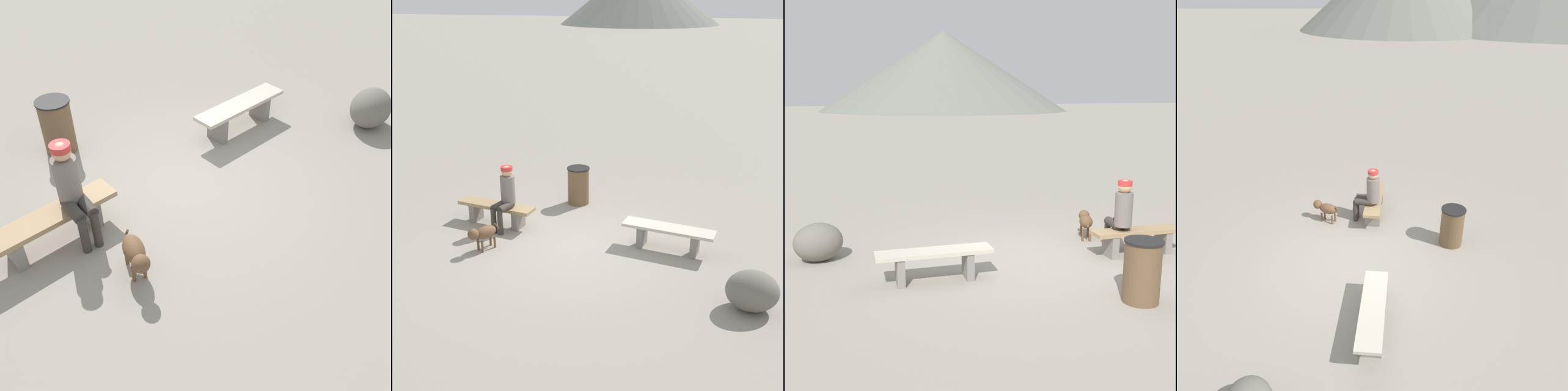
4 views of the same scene
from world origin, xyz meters
TOP-DOWN VIEW (x-y plane):
  - ground at (0.00, 0.00)m, footprint 210.00×210.00m
  - bench_left at (-1.81, -0.35)m, footprint 1.78×0.57m
  - bench_right at (1.84, -0.42)m, footprint 1.72×0.54m
  - seated_person at (1.55, -0.30)m, footprint 0.39×0.62m
  - dog at (1.53, 0.74)m, footprint 0.43×0.65m
  - trash_bin at (0.58, -2.07)m, footprint 0.52×0.52m
  - boulder at (-3.37, 1.24)m, footprint 0.89×0.76m
  - distant_peak_1 at (20.01, 69.77)m, footprint 39.04×39.04m

SIDE VIEW (x-z plane):
  - ground at x=0.00m, z-range -0.06..0.00m
  - bench_right at x=1.84m, z-range 0.09..0.55m
  - boulder at x=-3.37m, z-range 0.00..0.65m
  - bench_left at x=-1.81m, z-range 0.10..0.58m
  - dog at x=1.53m, z-range 0.10..0.61m
  - trash_bin at x=0.58m, z-range 0.00..0.87m
  - seated_person at x=1.55m, z-range 0.10..1.43m
  - distant_peak_1 at x=20.01m, z-range 0.00..12.31m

